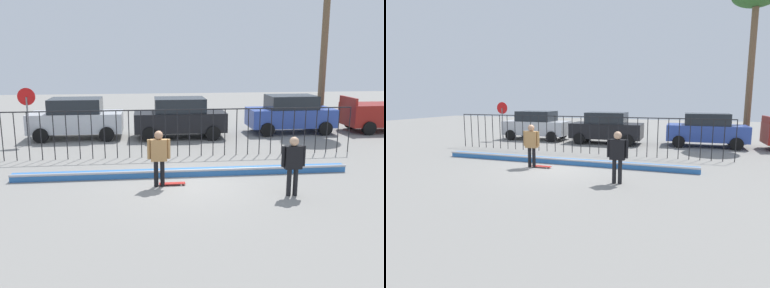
% 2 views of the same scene
% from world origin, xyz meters
% --- Properties ---
extents(ground_plane, '(60.00, 60.00, 0.00)m').
position_xyz_m(ground_plane, '(0.00, 0.00, 0.00)').
color(ground_plane, gray).
extents(bowl_coping_ledge, '(11.00, 0.40, 0.27)m').
position_xyz_m(bowl_coping_ledge, '(0.00, 0.80, 0.12)').
color(bowl_coping_ledge, '#2D6BB7').
rests_on(bowl_coping_ledge, ground).
extents(perimeter_fence, '(14.04, 0.04, 1.86)m').
position_xyz_m(perimeter_fence, '(0.00, 3.47, 1.14)').
color(perimeter_fence, black).
rests_on(perimeter_fence, ground).
extents(skateboarder, '(0.69, 0.26, 1.72)m').
position_xyz_m(skateboarder, '(-0.85, -0.24, 1.03)').
color(skateboarder, black).
rests_on(skateboarder, ground).
extents(skateboard, '(0.80, 0.20, 0.07)m').
position_xyz_m(skateboard, '(-0.46, -0.18, 0.06)').
color(skateboard, '#A51E19').
rests_on(skateboard, ground).
extents(camera_operator, '(0.69, 0.26, 1.70)m').
position_xyz_m(camera_operator, '(2.85, -1.49, 1.02)').
color(camera_operator, black).
rests_on(camera_operator, ground).
extents(parked_car_silver, '(4.30, 2.12, 1.90)m').
position_xyz_m(parked_car_silver, '(-4.46, 7.58, 0.97)').
color(parked_car_silver, '#B7BABF').
rests_on(parked_car_silver, ground).
extents(parked_car_black, '(4.30, 2.12, 1.90)m').
position_xyz_m(parked_car_black, '(0.41, 7.26, 0.97)').
color(parked_car_black, black).
rests_on(parked_car_black, ground).
extents(parked_car_blue, '(4.30, 2.12, 1.90)m').
position_xyz_m(parked_car_blue, '(6.09, 7.87, 0.97)').
color(parked_car_blue, '#2D479E').
rests_on(parked_car_blue, ground).
extents(stop_sign, '(0.76, 0.07, 2.50)m').
position_xyz_m(stop_sign, '(-6.34, 6.38, 1.62)').
color(stop_sign, slate).
rests_on(stop_sign, ground).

